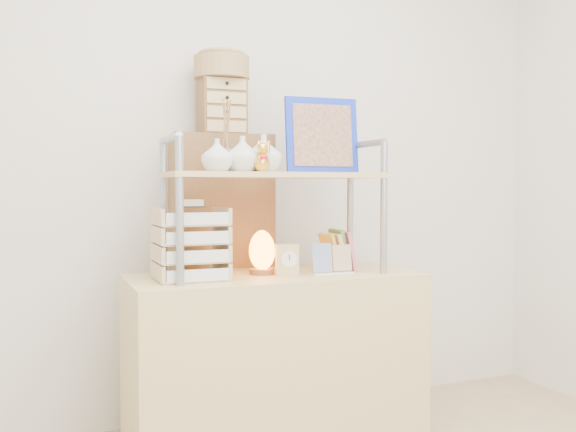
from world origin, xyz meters
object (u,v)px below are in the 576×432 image
at_px(salt_lamp, 262,252).
at_px(desk, 275,363).
at_px(cabinet, 221,282).
at_px(letter_tray, 191,248).

bearing_deg(salt_lamp, desk, -29.16).
bearing_deg(desk, cabinet, 108.33).
height_order(cabinet, salt_lamp, cabinet).
bearing_deg(letter_tray, cabinet, 59.05).
relative_size(desk, cabinet, 0.89).
distance_m(cabinet, letter_tray, 0.50).
bearing_deg(salt_lamp, letter_tray, -171.43).
bearing_deg(letter_tray, desk, 3.23).
relative_size(letter_tray, salt_lamp, 1.72).
bearing_deg(desk, letter_tray, -176.77).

